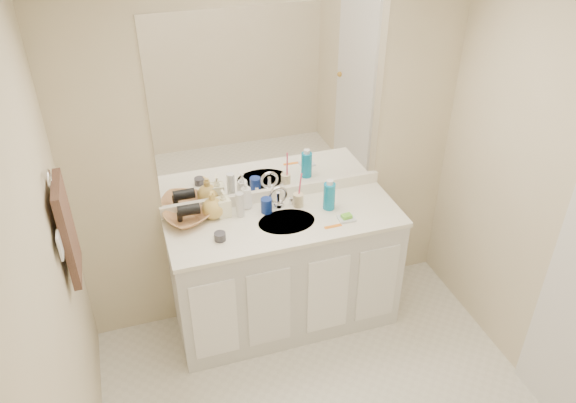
% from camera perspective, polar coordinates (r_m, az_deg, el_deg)
% --- Properties ---
extents(ceiling, '(2.60, 2.60, 0.02)m').
position_cam_1_polar(ceiling, '(2.06, 8.79, 17.78)').
color(ceiling, white).
rests_on(ceiling, wall_back).
extents(wall_back, '(2.60, 0.02, 2.40)m').
position_cam_1_polar(wall_back, '(3.64, -1.58, 4.62)').
color(wall_back, beige).
rests_on(wall_back, floor).
extents(wall_left, '(0.02, 2.60, 2.40)m').
position_cam_1_polar(wall_left, '(2.51, -22.55, -13.69)').
color(wall_left, beige).
rests_on(wall_left, floor).
extents(vanity_cabinet, '(1.50, 0.55, 0.85)m').
position_cam_1_polar(vanity_cabinet, '(3.86, -0.23, -7.42)').
color(vanity_cabinet, silver).
rests_on(vanity_cabinet, floor).
extents(countertop, '(1.52, 0.57, 0.03)m').
position_cam_1_polar(countertop, '(3.60, -0.25, -2.06)').
color(countertop, white).
rests_on(countertop, vanity_cabinet).
extents(backsplash, '(1.52, 0.03, 0.08)m').
position_cam_1_polar(backsplash, '(3.77, -1.45, 0.77)').
color(backsplash, white).
rests_on(backsplash, countertop).
extents(sink_basin, '(0.37, 0.37, 0.02)m').
position_cam_1_polar(sink_basin, '(3.58, -0.15, -2.20)').
color(sink_basin, beige).
rests_on(sink_basin, countertop).
extents(faucet, '(0.02, 0.02, 0.11)m').
position_cam_1_polar(faucet, '(3.68, -1.01, 0.19)').
color(faucet, silver).
rests_on(faucet, countertop).
extents(mirror, '(1.48, 0.01, 1.20)m').
position_cam_1_polar(mirror, '(3.48, -1.64, 9.80)').
color(mirror, white).
rests_on(mirror, wall_back).
extents(blue_mug, '(0.08, 0.08, 0.10)m').
position_cam_1_polar(blue_mug, '(3.64, -2.20, -0.40)').
color(blue_mug, navy).
rests_on(blue_mug, countertop).
extents(tan_cup, '(0.08, 0.08, 0.09)m').
position_cam_1_polar(tan_cup, '(3.70, 1.05, 0.15)').
color(tan_cup, beige).
rests_on(tan_cup, countertop).
extents(toothbrush, '(0.02, 0.04, 0.21)m').
position_cam_1_polar(toothbrush, '(3.64, 1.22, 1.54)').
color(toothbrush, '#ED3E67').
rests_on(toothbrush, tan_cup).
extents(mouthwash_bottle, '(0.08, 0.08, 0.18)m').
position_cam_1_polar(mouthwash_bottle, '(3.66, 4.21, 0.54)').
color(mouthwash_bottle, '#0E81B0').
rests_on(mouthwash_bottle, countertop).
extents(soap_dish, '(0.11, 0.09, 0.01)m').
position_cam_1_polar(soap_dish, '(3.61, 5.95, -1.73)').
color(soap_dish, silver).
rests_on(soap_dish, countertop).
extents(green_soap, '(0.07, 0.05, 0.02)m').
position_cam_1_polar(green_soap, '(3.60, 5.97, -1.50)').
color(green_soap, '#6ED734').
rests_on(green_soap, soap_dish).
extents(orange_comb, '(0.11, 0.03, 0.00)m').
position_cam_1_polar(orange_comb, '(3.54, 4.60, -2.53)').
color(orange_comb, orange).
rests_on(orange_comb, countertop).
extents(dark_jar, '(0.09, 0.09, 0.05)m').
position_cam_1_polar(dark_jar, '(3.42, -6.92, -3.55)').
color(dark_jar, '#37363D').
rests_on(dark_jar, countertop).
extents(extra_white_bottle, '(0.06, 0.06, 0.17)m').
position_cam_1_polar(extra_white_bottle, '(3.59, -4.90, -0.33)').
color(extra_white_bottle, silver).
rests_on(extra_white_bottle, countertop).
extents(soap_bottle_white, '(0.10, 0.10, 0.20)m').
position_cam_1_polar(soap_bottle_white, '(3.66, -4.29, 0.73)').
color(soap_bottle_white, white).
rests_on(soap_bottle_white, countertop).
extents(soap_bottle_cream, '(0.09, 0.09, 0.19)m').
position_cam_1_polar(soap_bottle_cream, '(3.60, -6.59, -0.17)').
color(soap_bottle_cream, '#FDFBCE').
rests_on(soap_bottle_cream, countertop).
extents(soap_bottle_yellow, '(0.19, 0.19, 0.19)m').
position_cam_1_polar(soap_bottle_yellow, '(3.60, -7.64, -0.31)').
color(soap_bottle_yellow, '#D9B254').
rests_on(soap_bottle_yellow, countertop).
extents(wicker_basket, '(0.35, 0.35, 0.06)m').
position_cam_1_polar(wicker_basket, '(3.61, -10.28, -1.65)').
color(wicker_basket, '#AD7445').
rests_on(wicker_basket, countertop).
extents(hair_dryer, '(0.14, 0.07, 0.07)m').
position_cam_1_polar(hair_dryer, '(3.57, -10.05, -0.84)').
color(hair_dryer, black).
rests_on(hair_dryer, wicker_basket).
extents(towel_ring, '(0.01, 0.11, 0.11)m').
position_cam_1_polar(towel_ring, '(2.93, -23.06, 2.04)').
color(towel_ring, silver).
rests_on(towel_ring, wall_left).
extents(hand_towel, '(0.04, 0.32, 0.55)m').
position_cam_1_polar(hand_towel, '(3.08, -21.51, -2.69)').
color(hand_towel, '#36241D').
rests_on(hand_towel, towel_ring).
extents(switch_plate, '(0.01, 0.08, 0.13)m').
position_cam_1_polar(switch_plate, '(2.89, -22.16, -4.15)').
color(switch_plate, white).
rests_on(switch_plate, wall_left).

